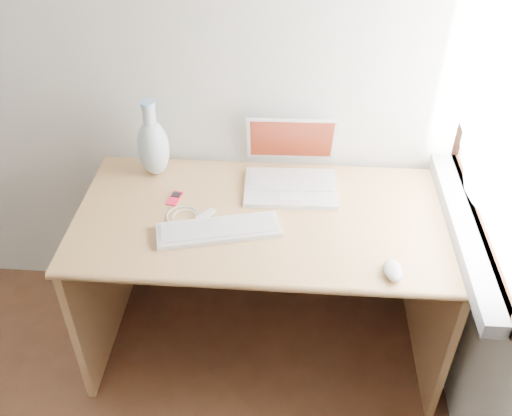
# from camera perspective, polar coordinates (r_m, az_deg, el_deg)

# --- Properties ---
(back_wall) EXTENTS (3.50, 0.04, 2.60)m
(back_wall) POSITION_cam_1_polar(r_m,az_deg,el_deg) (2.46, -22.25, 16.00)
(back_wall) COLOR silver
(back_wall) RESTS_ON floor
(window) EXTENTS (0.11, 0.99, 1.10)m
(window) POSITION_cam_1_polar(r_m,az_deg,el_deg) (1.95, 23.99, 9.08)
(window) COLOR white
(window) RESTS_ON right_wall
(desk) EXTENTS (1.44, 0.72, 0.76)m
(desk) POSITION_cam_1_polar(r_m,az_deg,el_deg) (2.38, 0.89, -3.54)
(desk) COLOR tan
(desk) RESTS_ON floor
(laptop) EXTENTS (0.37, 0.31, 0.25)m
(laptop) POSITION_cam_1_polar(r_m,az_deg,el_deg) (2.31, 3.55, 3.71)
(laptop) COLOR white
(laptop) RESTS_ON desk
(external_keyboard) EXTENTS (0.47, 0.24, 0.02)m
(external_keyboard) POSITION_cam_1_polar(r_m,az_deg,el_deg) (2.09, -3.76, -2.18)
(external_keyboard) COLOR white
(external_keyboard) RESTS_ON desk
(mouse) EXTENTS (0.07, 0.11, 0.04)m
(mouse) POSITION_cam_1_polar(r_m,az_deg,el_deg) (1.97, 13.54, -6.09)
(mouse) COLOR white
(mouse) RESTS_ON desk
(ipod) EXTENTS (0.06, 0.09, 0.01)m
(ipod) POSITION_cam_1_polar(r_m,az_deg,el_deg) (2.27, -8.14, 0.97)
(ipod) COLOR red
(ipod) RESTS_ON desk
(cable_coil) EXTENTS (0.16, 0.16, 0.01)m
(cable_coil) POSITION_cam_1_polar(r_m,az_deg,el_deg) (2.18, -7.34, -0.82)
(cable_coil) COLOR white
(cable_coil) RESTS_ON desk
(remote) EXTENTS (0.07, 0.08, 0.01)m
(remote) POSITION_cam_1_polar(r_m,az_deg,el_deg) (2.18, -4.99, -0.65)
(remote) COLOR white
(remote) RESTS_ON desk
(vase) EXTENTS (0.13, 0.13, 0.33)m
(vase) POSITION_cam_1_polar(r_m,az_deg,el_deg) (2.36, -10.27, 6.16)
(vase) COLOR silver
(vase) RESTS_ON desk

